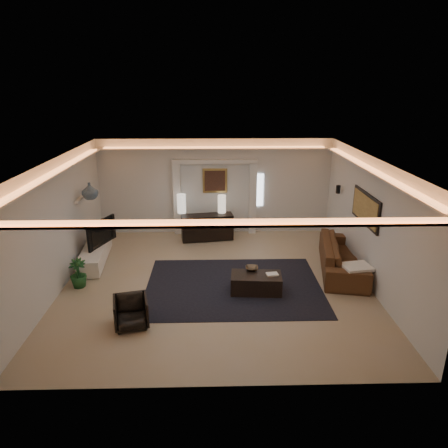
{
  "coord_description": "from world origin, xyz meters",
  "views": [
    {
      "loc": [
        -0.04,
        -8.7,
        4.45
      ],
      "look_at": [
        0.2,
        0.6,
        1.25
      ],
      "focal_mm": 33.02,
      "sensor_mm": 36.0,
      "label": 1
    }
  ],
  "objects_px": {
    "armchair": "(131,312)",
    "console": "(207,227)",
    "sofa": "(343,257)",
    "coffee_table": "(256,283)"
  },
  "relations": [
    {
      "from": "console",
      "to": "coffee_table",
      "type": "xyz_separation_m",
      "value": [
        1.13,
        -3.26,
        -0.2
      ]
    },
    {
      "from": "console",
      "to": "sofa",
      "type": "relative_size",
      "value": 0.58
    },
    {
      "from": "console",
      "to": "armchair",
      "type": "height_order",
      "value": "console"
    },
    {
      "from": "console",
      "to": "armchair",
      "type": "bearing_deg",
      "value": -115.89
    },
    {
      "from": "armchair",
      "to": "console",
      "type": "bearing_deg",
      "value": 59.78
    },
    {
      "from": "console",
      "to": "armchair",
      "type": "xyz_separation_m",
      "value": [
        -1.4,
        -4.57,
        -0.1
      ]
    },
    {
      "from": "sofa",
      "to": "coffee_table",
      "type": "height_order",
      "value": "sofa"
    },
    {
      "from": "coffee_table",
      "to": "armchair",
      "type": "relative_size",
      "value": 1.72
    },
    {
      "from": "coffee_table",
      "to": "armchair",
      "type": "xyz_separation_m",
      "value": [
        -2.53,
        -1.31,
        0.09
      ]
    },
    {
      "from": "coffee_table",
      "to": "console",
      "type": "bearing_deg",
      "value": 113.45
    }
  ]
}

